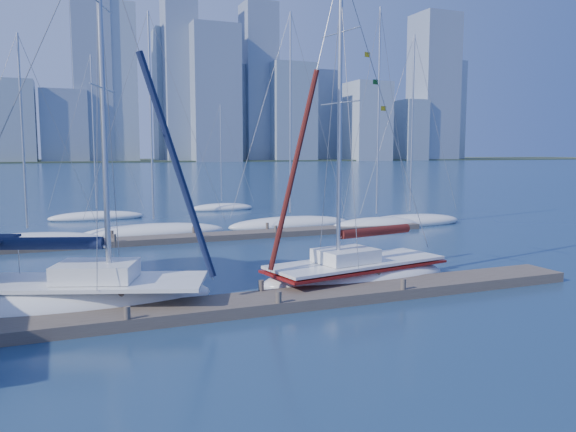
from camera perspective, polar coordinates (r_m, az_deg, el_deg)
name	(u,v)px	position (r m, az deg, el deg)	size (l,w,h in m)	color
ground	(270,307)	(20.29, -1.88, -9.27)	(700.00, 700.00, 0.00)	navy
near_dock	(270,302)	(20.24, -1.88, -8.73)	(26.00, 2.00, 0.40)	#4E4239
far_dock	(212,237)	(35.82, -7.70, -2.09)	(30.00, 1.80, 0.36)	#4E4239
far_shore	(73,161)	(338.44, -20.96, 5.21)	(800.00, 100.00, 1.50)	#38472D
sailboat_navy	(78,284)	(20.86, -20.58, -6.44)	(9.84, 6.03, 13.66)	white
sailboat_maroon	(356,260)	(23.68, 6.96, -4.44)	(8.76, 4.25, 13.34)	white
bg_boat_0	(28,242)	(36.15, -24.88, -2.42)	(8.72, 5.34, 12.54)	white
bg_boat_1	(154,232)	(37.81, -13.45, -1.59)	(9.62, 6.18, 14.70)	white
bg_boat_3	(290,224)	(40.92, 0.24, -0.79)	(9.58, 3.38, 15.67)	white
bg_boat_4	(376,224)	(41.08, 8.98, -0.81)	(7.47, 4.44, 15.89)	white
bg_boat_5	(410,221)	(43.39, 12.27, -0.53)	(8.84, 2.69, 14.39)	white
bg_boat_6	(97,216)	(48.48, -18.85, -0.04)	(7.75, 3.61, 13.50)	white
bg_boat_7	(222,208)	(53.52, -6.75, 0.83)	(6.37, 3.70, 10.17)	white
skyline	(121,93)	(311.56, -16.63, 11.90)	(502.41, 51.31, 115.02)	#8097A5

